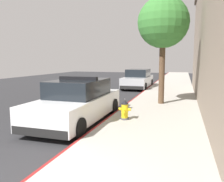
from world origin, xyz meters
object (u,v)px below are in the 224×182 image
object	(u,v)px
fire_hydrant	(125,110)
street_tree	(163,23)
police_cruiser	(78,102)
parked_car_silver_ahead	(138,79)

from	to	relation	value
fire_hydrant	street_tree	xyz separation A→B (m)	(0.95, 3.56, 3.52)
fire_hydrant	street_tree	bearing A→B (deg)	75.08
police_cruiser	parked_car_silver_ahead	xyz separation A→B (m)	(0.12, 10.91, -0.00)
police_cruiser	fire_hydrant	distance (m)	1.75
police_cruiser	street_tree	size ratio (longest dim) A/B	0.95
police_cruiser	parked_car_silver_ahead	distance (m)	10.91
parked_car_silver_ahead	fire_hydrant	xyz separation A→B (m)	(1.60, -10.65, -0.23)
parked_car_silver_ahead	fire_hydrant	bearing A→B (deg)	-81.47
street_tree	parked_car_silver_ahead	bearing A→B (deg)	109.72
parked_car_silver_ahead	street_tree	world-z (taller)	street_tree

